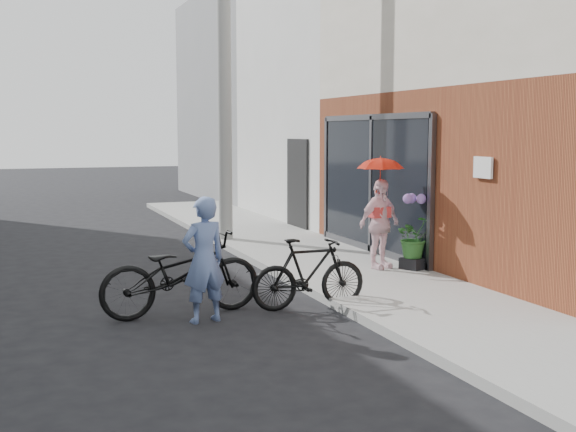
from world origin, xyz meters
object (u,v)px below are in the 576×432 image
kimono_woman (380,224)px  planter (414,263)px  bike_right (309,273)px  bike_left (181,273)px  utility_pole (224,72)px  officer (204,260)px

kimono_woman → planter: (0.50, -0.24, -0.63)m
bike_right → bike_left: bearing=82.1°
utility_pole → planter: (1.90, -4.27, -3.29)m
utility_pole → bike_right: 6.42m
officer → kimono_woman: bearing=-164.7°
utility_pole → bike_left: bearing=-111.8°
utility_pole → officer: (-1.95, -5.79, -2.73)m
planter → bike_right: bearing=-150.3°
utility_pole → bike_right: bearing=-95.1°
bike_left → bike_right: 1.67m
bike_left → kimono_woman: 3.81m
officer → bike_right: (1.45, 0.16, -0.30)m
bike_right → kimono_woman: bearing=-48.8°
planter → utility_pole: bearing=114.0°
planter → officer: bearing=-158.4°
officer → bike_right: officer is taller
utility_pole → bike_right: size_ratio=4.47×
utility_pole → kimono_woman: size_ratio=4.84×
bike_right → kimono_woman: (1.90, 1.61, 0.37)m
bike_right → planter: size_ratio=4.58×
bike_left → bike_right: bike_left is taller
officer → planter: size_ratio=4.51×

